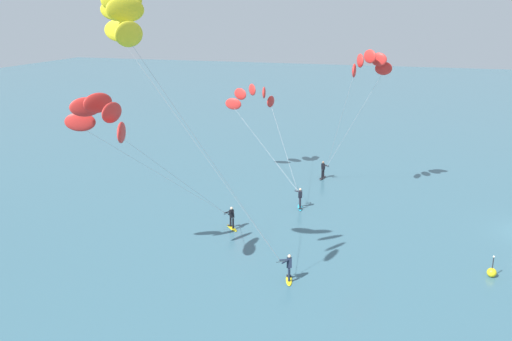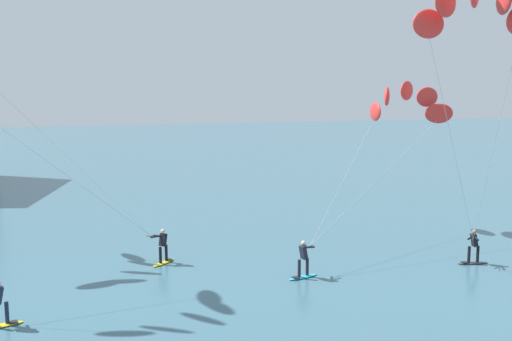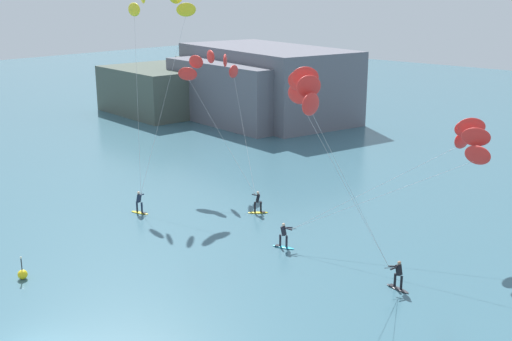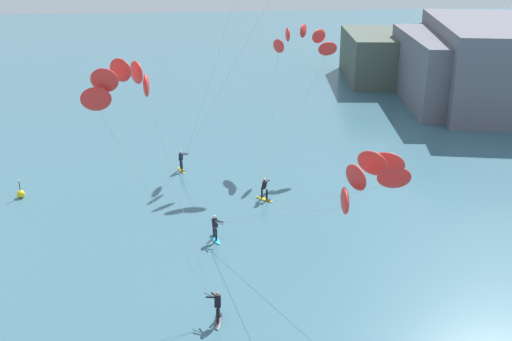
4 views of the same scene
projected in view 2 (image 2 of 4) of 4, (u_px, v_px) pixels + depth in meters
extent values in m
ellipsoid|color=#333338|center=(473.00, 263.00, 28.31)|extent=(1.54, 0.59, 0.08)
cube|color=black|center=(465.00, 262.00, 28.25)|extent=(0.32, 0.33, 0.02)
cylinder|color=black|center=(478.00, 254.00, 28.27)|extent=(0.14, 0.14, 0.78)
cylinder|color=black|center=(469.00, 254.00, 28.22)|extent=(0.14, 0.14, 0.78)
cube|color=black|center=(474.00, 240.00, 28.15)|extent=(0.36, 0.35, 0.63)
sphere|color=#9E7051|center=(475.00, 231.00, 28.09)|extent=(0.20, 0.20, 0.20)
cylinder|color=black|center=(473.00, 240.00, 27.63)|extent=(0.39, 0.43, 0.03)
cylinder|color=black|center=(476.00, 238.00, 27.83)|extent=(0.29, 0.60, 0.15)
cylinder|color=black|center=(471.00, 237.00, 27.92)|extent=(0.58, 0.35, 0.15)
ellipsoid|color=red|center=(428.00, 24.00, 22.57)|extent=(1.41, 0.40, 1.10)
ellipsoid|color=red|center=(446.00, 2.00, 22.21)|extent=(1.39, 0.89, 1.10)
cylinder|color=#B2B2B7|center=(453.00, 146.00, 25.12)|extent=(4.48, 2.61, 9.12)
cylinder|color=#B2B2B7|center=(494.00, 148.00, 24.44)|extent=(2.09, 4.74, 9.12)
ellipsoid|color=yellow|center=(1.00, 326.00, 20.97)|extent=(1.54, 0.72, 0.08)
cube|color=black|center=(13.00, 322.00, 21.17)|extent=(0.34, 0.35, 0.02)
cylinder|color=#192338|center=(7.00, 313.00, 21.02)|extent=(0.14, 0.14, 0.78)
ellipsoid|color=#23ADD1|center=(303.00, 277.00, 26.27)|extent=(1.54, 0.77, 0.08)
cube|color=black|center=(296.00, 277.00, 26.04)|extent=(0.35, 0.35, 0.02)
cylinder|color=black|center=(307.00, 267.00, 26.32)|extent=(0.14, 0.14, 0.78)
cylinder|color=black|center=(299.00, 268.00, 26.09)|extent=(0.14, 0.14, 0.78)
cube|color=black|center=(303.00, 252.00, 26.11)|extent=(0.39, 0.38, 0.63)
sphere|color=beige|center=(304.00, 243.00, 26.04)|extent=(0.20, 0.20, 0.20)
cylinder|color=black|center=(310.00, 246.00, 26.52)|extent=(0.45, 0.36, 0.03)
cylinder|color=black|center=(305.00, 246.00, 26.36)|extent=(0.38, 0.56, 0.15)
cylinder|color=black|center=(309.00, 247.00, 26.24)|extent=(0.60, 0.25, 0.15)
ellipsoid|color=red|center=(439.00, 113.00, 33.05)|extent=(1.69, 0.53, 1.10)
ellipsoid|color=red|center=(427.00, 97.00, 33.33)|extent=(1.69, 0.74, 1.10)
ellipsoid|color=red|center=(407.00, 91.00, 33.98)|extent=(1.51, 1.27, 1.10)
ellipsoid|color=red|center=(387.00, 96.00, 34.73)|extent=(1.11, 1.60, 1.10)
ellipsoid|color=red|center=(375.00, 112.00, 35.28)|extent=(0.53, 1.69, 1.10)
cylinder|color=#B2B2B7|center=(381.00, 176.00, 29.81)|extent=(9.55, 4.92, 5.25)
cylinder|color=#B2B2B7|center=(347.00, 172.00, 30.92)|extent=(7.22, 7.95, 5.25)
ellipsoid|color=yellow|center=(164.00, 263.00, 28.35)|extent=(1.33, 1.30, 0.08)
cube|color=black|center=(169.00, 259.00, 28.70)|extent=(0.40, 0.40, 0.02)
cylinder|color=black|center=(160.00, 255.00, 28.10)|extent=(0.14, 0.14, 0.78)
cylinder|color=black|center=(166.00, 253.00, 28.48)|extent=(0.14, 0.14, 0.78)
cube|color=black|center=(163.00, 240.00, 28.19)|extent=(0.44, 0.44, 0.63)
sphere|color=beige|center=(163.00, 231.00, 28.13)|extent=(0.20, 0.20, 0.20)
cylinder|color=black|center=(152.00, 236.00, 28.25)|extent=(0.51, 0.26, 0.03)
cylinder|color=black|center=(157.00, 236.00, 28.10)|extent=(0.61, 0.13, 0.15)
cylinder|color=black|center=(158.00, 235.00, 28.32)|extent=(0.47, 0.50, 0.15)
cylinder|color=#B2B2B7|center=(63.00, 153.00, 29.45)|extent=(7.84, 5.99, 7.60)
cylinder|color=#B2B2B7|center=(42.00, 158.00, 27.45)|extent=(9.59, 2.29, 7.60)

